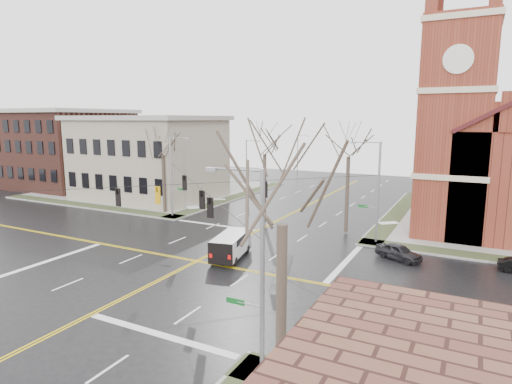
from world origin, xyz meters
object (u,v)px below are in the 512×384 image
at_px(cargo_van, 232,244).
at_px(parked_car_a, 399,252).
at_px(streetlight_north_a, 247,165).
at_px(signal_pole_se, 258,269).
at_px(streetlight_north_b, 298,155).
at_px(tree_nw_near, 265,149).
at_px(tree_ne, 349,152).
at_px(signal_pole_ne, 376,189).
at_px(tree_se, 282,209).
at_px(signal_pole_nw, 172,174).
at_px(tree_nw_far, 163,151).

relative_size(cargo_van, parked_car_a, 1.44).
bearing_deg(streetlight_north_a, signal_pole_se, -60.91).
bearing_deg(streetlight_north_b, parked_car_a, -58.44).
height_order(streetlight_north_b, cargo_van, streetlight_north_b).
distance_m(cargo_van, parked_car_a, 13.37).
bearing_deg(tree_nw_near, tree_ne, 2.10).
relative_size(streetlight_north_a, tree_ne, 0.72).
bearing_deg(signal_pole_ne, parked_car_a, -53.81).
relative_size(parked_car_a, tree_ne, 0.34).
distance_m(tree_nw_near, tree_se, 30.91).
xyz_separation_m(signal_pole_nw, tree_nw_near, (10.74, 1.74, 3.02)).
distance_m(signal_pole_nw, streetlight_north_b, 36.51).
bearing_deg(tree_nw_near, tree_se, -62.75).
xyz_separation_m(parked_car_a, tree_ne, (-5.91, 5.81, 7.36)).
bearing_deg(streetlight_north_b, streetlight_north_a, -90.00).
xyz_separation_m(tree_nw_far, tree_nw_near, (13.01, 0.54, 0.64)).
bearing_deg(tree_ne, streetlight_north_a, 142.50).
height_order(streetlight_north_a, tree_ne, tree_ne).
height_order(cargo_van, tree_nw_far, tree_nw_far).
bearing_deg(streetlight_north_b, signal_pole_nw, -91.05).
bearing_deg(cargo_van, streetlight_north_b, 93.29).
bearing_deg(parked_car_a, signal_pole_nw, 106.23).
bearing_deg(tree_nw_far, cargo_van, -34.29).
height_order(streetlight_north_b, parked_car_a, streetlight_north_b).
bearing_deg(tree_se, streetlight_north_a, 119.84).
bearing_deg(signal_pole_nw, tree_nw_near, 9.20).
bearing_deg(signal_pole_nw, tree_nw_far, 151.98).
relative_size(signal_pole_se, tree_nw_near, 0.82).
bearing_deg(tree_se, tree_ne, 101.02).
bearing_deg(streetlight_north_a, signal_pole_nw, -92.32).
bearing_deg(signal_pole_nw, signal_pole_ne, 0.00).
height_order(signal_pole_ne, tree_se, tree_se).
distance_m(tree_ne, tree_se, 28.32).
xyz_separation_m(signal_pole_nw, tree_ne, (19.48, 2.06, 3.05)).
bearing_deg(tree_nw_near, tree_nw_far, -177.64).
bearing_deg(tree_ne, signal_pole_se, -82.81).
distance_m(tree_nw_far, tree_ne, 21.77).
height_order(tree_nw_far, tree_nw_near, tree_nw_near).
bearing_deg(parked_car_a, tree_nw_near, 94.08).
xyz_separation_m(parked_car_a, tree_nw_near, (-14.64, 5.49, 7.34)).
distance_m(streetlight_north_b, tree_ne, 39.40).
relative_size(signal_pole_nw, tree_se, 0.79).
distance_m(cargo_van, tree_se, 21.27).
distance_m(signal_pole_nw, signal_pole_se, 32.28).
distance_m(signal_pole_nw, tree_nw_far, 3.50).
bearing_deg(signal_pole_nw, tree_ne, 6.04).
relative_size(signal_pole_se, tree_se, 0.79).
distance_m(cargo_van, tree_ne, 14.72).
relative_size(signal_pole_ne, signal_pole_se, 1.00).
distance_m(signal_pole_ne, tree_nw_far, 25.05).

